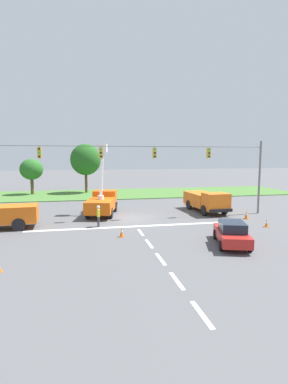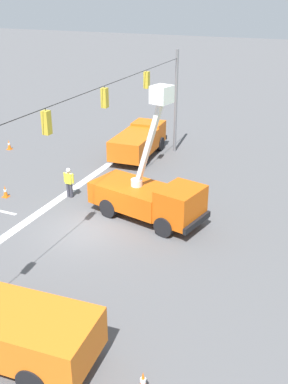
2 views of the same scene
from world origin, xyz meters
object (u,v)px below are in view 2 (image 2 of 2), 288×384
at_px(road_worker, 69,181).
at_px(traffic_cone_foreground_left, 143,382).
at_px(traffic_cone_foreground_right, 5,191).
at_px(utility_truck_support_near, 139,141).
at_px(traffic_cone_near_bucket, 9,145).
at_px(utility_truck_bucket_lift, 150,195).

xyz_separation_m(road_worker, traffic_cone_foreground_left, (10.80, 9.31, -0.63)).
bearing_deg(road_worker, traffic_cone_foreground_right, -66.54).
bearing_deg(utility_truck_support_near, traffic_cone_foreground_left, 24.52).
bearing_deg(traffic_cone_foreground_right, traffic_cone_near_bucket, -142.44).
xyz_separation_m(utility_truck_support_near, traffic_cone_foreground_right, (9.33, -4.18, -0.81)).
distance_m(road_worker, traffic_cone_near_bucket, 10.21).
bearing_deg(traffic_cone_foreground_left, traffic_cone_near_bucket, -132.02).
bearing_deg(road_worker, traffic_cone_foreground_left, 40.77).
bearing_deg(traffic_cone_foreground_left, utility_truck_support_near, -155.48).
relative_size(utility_truck_bucket_lift, traffic_cone_near_bucket, 9.32).
height_order(utility_truck_support_near, traffic_cone_near_bucket, utility_truck_support_near).
distance_m(utility_truck_bucket_lift, utility_truck_support_near, 9.59).
xyz_separation_m(utility_truck_bucket_lift, traffic_cone_foreground_left, (10.17, 4.08, -0.96)).
relative_size(traffic_cone_foreground_right, traffic_cone_near_bucket, 0.94).
bearing_deg(utility_truck_support_near, road_worker, -5.80).
xyz_separation_m(traffic_cone_foreground_left, traffic_cone_near_bucket, (-16.19, -17.96, -0.00)).
distance_m(utility_truck_support_near, road_worker, 7.91).
xyz_separation_m(utility_truck_bucket_lift, traffic_cone_near_bucket, (-6.02, -13.89, -0.96)).
relative_size(utility_truck_support_near, traffic_cone_near_bucket, 8.35).
height_order(utility_truck_support_near, traffic_cone_foreground_right, utility_truck_support_near).
bearing_deg(traffic_cone_near_bucket, traffic_cone_foreground_left, 47.98).
distance_m(utility_truck_bucket_lift, traffic_cone_foreground_right, 8.72).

